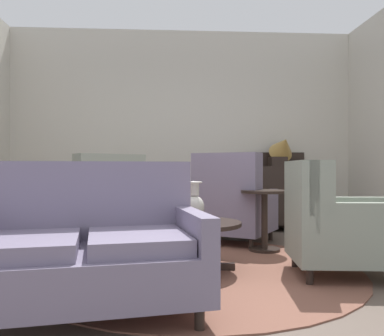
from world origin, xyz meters
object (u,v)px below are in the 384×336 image
coffee_table (195,231)px  side_table (265,214)px  armchair_near_window (102,210)px  porcelain_vase (195,205)px  settee (84,251)px  armchair_near_sideboard (336,227)px  sideboard (277,194)px  gramophone (282,149)px  armchair_far_left (233,207)px

coffee_table → side_table: size_ratio=1.21×
armchair_near_window → side_table: armchair_near_window is taller
porcelain_vase → settee: size_ratio=0.22×
porcelain_vase → armchair_near_window: armchair_near_window is taller
settee → armchair_near_sideboard: size_ratio=1.63×
porcelain_vase → sideboard: bearing=58.8°
armchair_near_sideboard → sideboard: sideboard is taller
coffee_table → sideboard: 2.73m
armchair_near_sideboard → side_table: (-0.36, 1.05, -0.01)m
armchair_near_sideboard → armchair_near_window: 2.54m
porcelain_vase → coffee_table: bearing=-76.4°
gramophone → armchair_far_left: bearing=-133.1°
coffee_table → porcelain_vase: 0.24m
coffee_table → armchair_near_sideboard: size_ratio=0.83×
side_table → armchair_near_window: bearing=172.2°
armchair_near_window → side_table: bearing=139.5°
side_table → gramophone: size_ratio=1.28×
porcelain_vase → side_table: bearing=43.5°
porcelain_vase → armchair_near_window: (-0.99, 1.04, -0.15)m
coffee_table → settee: 1.29m
armchair_far_left → armchair_near_window: bearing=40.9°
armchair_far_left → gramophone: gramophone is taller
porcelain_vase → gramophone: bearing=56.9°
sideboard → porcelain_vase: bearing=-121.2°
armchair_far_left → gramophone: size_ratio=2.21×
porcelain_vase → side_table: 1.17m
armchair_near_window → side_table: size_ratio=1.65×
coffee_table → gramophone: 2.81m
settee → side_table: bearing=38.8°
side_table → sideboard: (0.57, 1.53, 0.13)m
armchair_near_window → sideboard: bearing=175.4°
armchair_far_left → sideboard: size_ratio=1.00×
sideboard → gramophone: bearing=-61.3°
porcelain_vase → armchair_near_window: bearing=133.6°
coffee_table → side_table: 1.16m
coffee_table → armchair_near_window: armchair_near_window is taller
side_table → armchair_far_left: bearing=118.6°
porcelain_vase → gramophone: gramophone is taller
sideboard → side_table: bearing=-110.5°
side_table → sideboard: 1.64m
porcelain_vase → armchair_near_sideboard: bearing=-12.1°
settee → armchair_far_left: (1.34, 2.32, 0.05)m
armchair_near_sideboard → side_table: bearing=25.3°
armchair_near_sideboard → armchair_near_window: armchair_near_window is taller
settee → side_table: settee is taller
coffee_table → settee: size_ratio=0.51×
porcelain_vase → armchair_near_window: size_ratio=0.32×
armchair_near_window → armchair_near_sideboard: bearing=116.6°
gramophone → side_table: bearing=-113.3°
armchair_near_sideboard → coffee_table: bearing=84.6°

